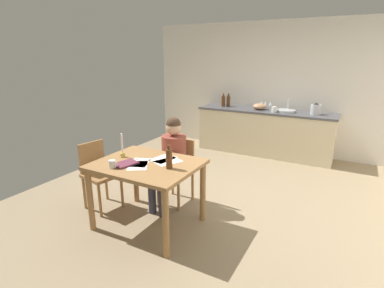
% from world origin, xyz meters
% --- Properties ---
extents(ground_plane, '(5.20, 5.20, 0.04)m').
position_xyz_m(ground_plane, '(0.00, 0.00, -0.02)').
color(ground_plane, '#937F60').
extents(wall_back, '(5.20, 0.12, 2.60)m').
position_xyz_m(wall_back, '(0.00, 2.60, 1.30)').
color(wall_back, silver).
rests_on(wall_back, ground).
extents(kitchen_counter, '(2.67, 0.64, 0.90)m').
position_xyz_m(kitchen_counter, '(0.00, 2.24, 0.45)').
color(kitchen_counter, beige).
rests_on(kitchen_counter, ground).
extents(dining_table, '(1.14, 0.92, 0.78)m').
position_xyz_m(dining_table, '(-0.43, -1.07, 0.66)').
color(dining_table, '#9E7042').
rests_on(dining_table, ground).
extents(chair_at_table, '(0.42, 0.42, 0.86)m').
position_xyz_m(chair_at_table, '(-0.45, -0.37, 0.48)').
color(chair_at_table, '#9E7042').
rests_on(chair_at_table, ground).
extents(person_seated, '(0.34, 0.60, 1.19)m').
position_xyz_m(person_seated, '(-0.46, -0.51, 0.68)').
color(person_seated, brown).
rests_on(person_seated, ground).
extents(chair_side_empty, '(0.46, 0.46, 0.87)m').
position_xyz_m(chair_side_empty, '(-1.26, -1.01, 0.49)').
color(chair_side_empty, '#9E7042').
rests_on(chair_side_empty, ground).
extents(coffee_mug, '(0.11, 0.08, 0.09)m').
position_xyz_m(coffee_mug, '(-0.66, -1.37, 0.83)').
color(coffee_mug, white).
rests_on(coffee_mug, dining_table).
extents(candlestick, '(0.06, 0.06, 0.29)m').
position_xyz_m(candlestick, '(-0.80, -1.04, 0.86)').
color(candlestick, gold).
rests_on(candlestick, dining_table).
extents(book_magazine, '(0.24, 0.29, 0.02)m').
position_xyz_m(book_magazine, '(-0.60, -1.22, 0.79)').
color(book_magazine, brown).
rests_on(book_magazine, dining_table).
extents(paper_letter, '(0.25, 0.33, 0.00)m').
position_xyz_m(paper_letter, '(-0.34, -0.86, 0.78)').
color(paper_letter, white).
rests_on(paper_letter, dining_table).
extents(paper_bill, '(0.30, 0.35, 0.00)m').
position_xyz_m(paper_bill, '(-0.51, -1.10, 0.78)').
color(paper_bill, white).
rests_on(paper_bill, dining_table).
extents(paper_envelope, '(0.32, 0.36, 0.00)m').
position_xyz_m(paper_envelope, '(-0.25, -0.91, 0.78)').
color(paper_envelope, white).
rests_on(paper_envelope, dining_table).
extents(paper_receipt, '(0.34, 0.36, 0.00)m').
position_xyz_m(paper_receipt, '(-0.46, -1.18, 0.78)').
color(paper_receipt, white).
rests_on(paper_receipt, dining_table).
extents(wine_bottle_on_table, '(0.07, 0.07, 0.26)m').
position_xyz_m(wine_bottle_on_table, '(-0.11, -1.08, 0.89)').
color(wine_bottle_on_table, '#593319').
rests_on(wine_bottle_on_table, dining_table).
extents(sink_unit, '(0.36, 0.36, 0.24)m').
position_xyz_m(sink_unit, '(0.39, 2.24, 0.92)').
color(sink_unit, '#B2B7BC').
rests_on(sink_unit, kitchen_counter).
extents(bottle_oil, '(0.08, 0.08, 0.27)m').
position_xyz_m(bottle_oil, '(-0.92, 2.27, 1.01)').
color(bottle_oil, '#593319').
rests_on(bottle_oil, kitchen_counter).
extents(bottle_vinegar, '(0.07, 0.07, 0.27)m').
position_xyz_m(bottle_vinegar, '(-0.83, 2.32, 1.01)').
color(bottle_vinegar, '#593319').
rests_on(bottle_vinegar, kitchen_counter).
extents(mixing_bowl, '(0.27, 0.27, 0.12)m').
position_xyz_m(mixing_bowl, '(-0.13, 2.27, 0.96)').
color(mixing_bowl, tan).
rests_on(mixing_bowl, kitchen_counter).
extents(stovetop_kettle, '(0.18, 0.18, 0.22)m').
position_xyz_m(stovetop_kettle, '(0.92, 2.24, 1.00)').
color(stovetop_kettle, '#B7BABF').
rests_on(stovetop_kettle, kitchen_counter).
extents(wine_glass_near_sink, '(0.07, 0.07, 0.15)m').
position_xyz_m(wine_glass_near_sink, '(0.05, 2.39, 1.01)').
color(wine_glass_near_sink, silver).
rests_on(wine_glass_near_sink, kitchen_counter).
extents(wine_glass_by_kettle, '(0.07, 0.07, 0.15)m').
position_xyz_m(wine_glass_by_kettle, '(-0.05, 2.39, 1.01)').
color(wine_glass_by_kettle, silver).
rests_on(wine_glass_by_kettle, kitchen_counter).
extents(wine_glass_back_left, '(0.07, 0.07, 0.15)m').
position_xyz_m(wine_glass_back_left, '(-0.13, 2.39, 1.01)').
color(wine_glass_back_left, silver).
rests_on(wine_glass_back_left, kitchen_counter).
extents(teacup_on_counter, '(0.13, 0.09, 0.11)m').
position_xyz_m(teacup_on_counter, '(0.20, 2.09, 0.96)').
color(teacup_on_counter, white).
rests_on(teacup_on_counter, kitchen_counter).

